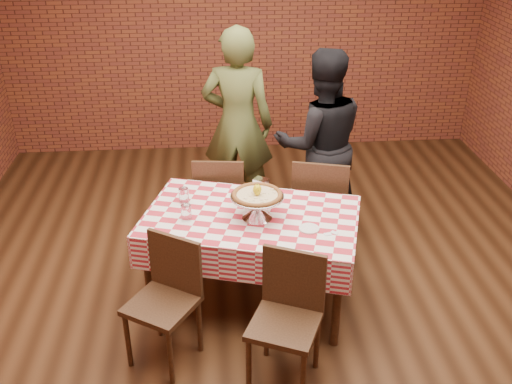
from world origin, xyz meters
TOP-DOWN VIEW (x-y plane):
  - ground at (0.00, 0.00)m, footprint 6.00×6.00m
  - back_wall at (0.00, 3.00)m, footprint 5.50×0.00m
  - table at (-0.15, -0.05)m, footprint 1.70×1.29m
  - tablecloth at (-0.15, -0.05)m, footprint 1.75×1.34m
  - pizza_stand at (-0.11, -0.08)m, footprint 0.53×0.53m
  - pizza at (-0.11, -0.08)m, footprint 0.48×0.48m
  - lemon at (-0.11, -0.08)m, footprint 0.08×0.08m
  - water_glass_left at (-0.61, -0.07)m, footprint 0.09×0.09m
  - water_glass_right at (-0.64, 0.19)m, footprint 0.09×0.09m
  - side_plate at (0.24, -0.27)m, footprint 0.18×0.18m
  - sweetener_packet_a at (0.35, -0.35)m, footprint 0.06×0.05m
  - sweetener_packet_b at (0.40, -0.34)m, footprint 0.06×0.06m
  - condiment_caddy at (-0.05, 0.25)m, footprint 0.13×0.12m
  - chair_near_left at (-0.78, -0.64)m, footprint 0.55×0.55m
  - chair_near_right at (-0.01, -0.90)m, footprint 0.54×0.54m
  - chair_far_left at (-0.35, 0.78)m, footprint 0.47×0.47m
  - chair_far_right at (0.49, 0.60)m, footprint 0.56×0.56m
  - diner_olive at (-0.17, 1.37)m, footprint 0.74×0.56m
  - diner_black at (0.54, 1.00)m, footprint 0.85×0.67m

SIDE VIEW (x-z plane):
  - ground at x=0.00m, z-range 0.00..0.00m
  - table at x=-0.15m, z-range 0.00..0.75m
  - chair_near_left at x=-0.78m, z-range 0.00..0.88m
  - chair_near_right at x=-0.01m, z-range 0.00..0.89m
  - chair_far_left at x=-0.35m, z-range 0.00..0.90m
  - chair_far_right at x=0.49m, z-range 0.00..0.94m
  - tablecloth at x=-0.15m, z-range 0.50..0.76m
  - sweetener_packet_a at x=0.35m, z-range 0.76..0.76m
  - sweetener_packet_b at x=0.40m, z-range 0.76..0.76m
  - side_plate at x=0.24m, z-range 0.76..0.77m
  - water_glass_left at x=-0.61m, z-range 0.76..0.87m
  - water_glass_right at x=-0.64m, z-range 0.76..0.87m
  - condiment_caddy at x=-0.05m, z-range 0.76..0.90m
  - pizza_stand at x=-0.11m, z-range 0.76..0.93m
  - diner_black at x=0.54m, z-range 0.00..1.70m
  - diner_olive at x=-0.17m, z-range 0.00..1.82m
  - pizza at x=-0.11m, z-range 0.92..0.95m
  - lemon at x=-0.11m, z-range 0.94..1.02m
  - back_wall at x=0.00m, z-range -1.30..4.20m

